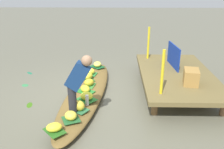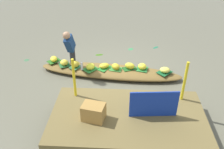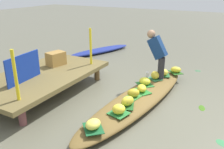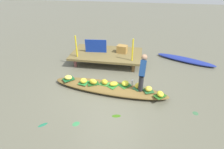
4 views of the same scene
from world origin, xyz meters
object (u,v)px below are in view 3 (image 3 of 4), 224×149
Objects in this scene: banana_bunch_3 at (93,124)px; vendor_person at (157,52)px; moored_boat at (100,51)px; market_banner at (23,68)px; banana_bunch_0 at (142,88)px; water_bottle at (147,76)px; banana_bunch_5 at (145,81)px; banana_bunch_4 at (119,109)px; banana_bunch_1 at (164,72)px; banana_bunch_8 at (176,70)px; produce_crate at (56,59)px; banana_bunch_2 at (133,93)px; banana_bunch_6 at (128,101)px; banana_bunch_7 at (155,75)px; vendor_boat at (138,99)px.

banana_bunch_3 is 0.24× the size of vendor_person.
market_banner reaches higher than moored_boat.
banana_bunch_0 is 0.30× the size of market_banner.
vendor_person is 0.65m from water_bottle.
market_banner is at bearing 126.00° from banana_bunch_5.
moored_boat is 2.72× the size of market_banner.
water_bottle is (-0.31, 0.12, -0.56)m from vendor_person.
banana_bunch_4 reaches higher than banana_bunch_5.
banana_bunch_4 is 0.21× the size of vendor_person.
banana_bunch_3 is 1.17× the size of banana_bunch_4.
banana_bunch_1 is 0.66m from vendor_person.
banana_bunch_8 is 1.04m from water_bottle.
banana_bunch_5 is (2.12, -0.06, 0.01)m from banana_bunch_3.
banana_bunch_2 is at bearing -98.34° from produce_crate.
moored_boat is 9.34× the size of banana_bunch_6.
water_bottle reaches higher than banana_bunch_3.
banana_bunch_4 is 2.30m from market_banner.
banana_bunch_2 reaches higher than banana_bunch_4.
banana_bunch_7 is 0.25m from water_bottle.
vendor_person reaches higher than banana_bunch_3.
water_bottle reaches higher than moored_boat.
market_banner is (-2.03, 2.26, 0.42)m from banana_bunch_7.
banana_bunch_5 is at bearing 166.16° from banana_bunch_1.
banana_bunch_6 is at bearing -179.65° from vendor_person.
banana_bunch_4 is at bearing -92.86° from market_banner.
market_banner reaches higher than vendor_boat.
banana_bunch_6 reaches higher than banana_bunch_5.
market_banner is at bearing -149.39° from moored_boat.
vendor_boat is 14.67× the size of banana_bunch_6.
banana_bunch_1 is at bearing -22.75° from water_bottle.
banana_bunch_7 reaches higher than banana_bunch_2.
banana_bunch_5 is at bearing 14.67° from vendor_boat.
banana_bunch_5 is at bearing 160.56° from banana_bunch_8.
banana_bunch_6 reaches higher than banana_bunch_3.
water_bottle is (1.73, 0.13, 0.02)m from banana_bunch_4.
vendor_boat is 2.55m from market_banner.
banana_bunch_5 reaches higher than banana_bunch_1.
banana_bunch_5 is at bearing -171.07° from water_bottle.
vendor_boat is at bearing -94.14° from produce_crate.
banana_bunch_2 is at bearing -73.97° from market_banner.
banana_bunch_1 is 0.92× the size of banana_bunch_2.
produce_crate reaches higher than vendor_boat.
banana_bunch_2 is 2.40m from produce_crate.
banana_bunch_2 is at bearing 177.29° from banana_bunch_7.
banana_bunch_2 is at bearing 7.88° from banana_bunch_6.
vendor_person is (1.28, -0.05, 0.59)m from banana_bunch_2.
banana_bunch_7 reaches higher than banana_bunch_0.
banana_bunch_0 is 1.10m from banana_bunch_4.
banana_bunch_7 reaches higher than banana_bunch_8.
banana_bunch_1 is (1.37, -0.12, 0.20)m from vendor_boat.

